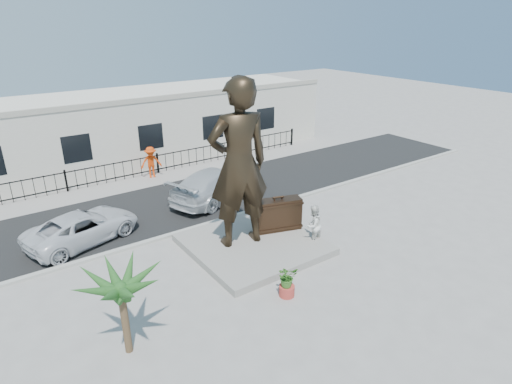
% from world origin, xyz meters
% --- Properties ---
extents(ground, '(100.00, 100.00, 0.00)m').
position_xyz_m(ground, '(0.00, 0.00, 0.00)').
color(ground, '#9E9991').
rests_on(ground, ground).
extents(street, '(40.00, 7.00, 0.01)m').
position_xyz_m(street, '(0.00, 8.00, 0.01)').
color(street, black).
rests_on(street, ground).
extents(curb, '(40.00, 0.25, 0.12)m').
position_xyz_m(curb, '(0.00, 4.50, 0.06)').
color(curb, '#A5A399').
rests_on(curb, ground).
extents(far_sidewalk, '(40.00, 2.50, 0.02)m').
position_xyz_m(far_sidewalk, '(0.00, 12.00, 0.01)').
color(far_sidewalk, '#9E9991').
rests_on(far_sidewalk, ground).
extents(plinth, '(5.20, 5.20, 0.30)m').
position_xyz_m(plinth, '(-0.50, 1.50, 0.15)').
color(plinth, gray).
rests_on(plinth, ground).
extents(fence, '(22.00, 0.10, 1.20)m').
position_xyz_m(fence, '(0.00, 12.80, 0.60)').
color(fence, black).
rests_on(fence, ground).
extents(building, '(28.00, 7.00, 4.40)m').
position_xyz_m(building, '(0.00, 17.00, 2.20)').
color(building, silver).
rests_on(building, ground).
extents(statue, '(2.79, 2.09, 6.96)m').
position_xyz_m(statue, '(-0.97, 1.82, 3.78)').
color(statue, black).
rests_on(statue, plinth).
extents(suitcase, '(2.18, 1.25, 1.46)m').
position_xyz_m(suitcase, '(1.05, 1.79, 1.03)').
color(suitcase, '#322115').
rests_on(suitcase, plinth).
extents(tourist, '(0.99, 0.83, 1.82)m').
position_xyz_m(tourist, '(1.79, 0.26, 0.91)').
color(tourist, silver).
rests_on(tourist, ground).
extents(car_white, '(5.36, 3.58, 1.37)m').
position_xyz_m(car_white, '(-6.29, 6.25, 0.69)').
color(car_white, silver).
rests_on(car_white, street).
extents(car_silver, '(6.30, 4.25, 1.70)m').
position_xyz_m(car_silver, '(0.97, 7.05, 0.86)').
color(car_silver, silver).
rests_on(car_silver, street).
extents(worker, '(1.38, 0.97, 1.94)m').
position_xyz_m(worker, '(-0.64, 12.23, 0.99)').
color(worker, '#DA3E0B').
rests_on(worker, far_sidewalk).
extents(palm_tree, '(1.80, 1.80, 3.20)m').
position_xyz_m(palm_tree, '(-7.06, -1.44, 0.00)').
color(palm_tree, '#214C1B').
rests_on(palm_tree, ground).
extents(planter, '(0.56, 0.56, 0.40)m').
position_xyz_m(planter, '(-1.49, -2.01, 0.20)').
color(planter, '#B53930').
rests_on(planter, ground).
extents(shrub, '(0.80, 0.72, 0.78)m').
position_xyz_m(shrub, '(-1.49, -2.01, 0.79)').
color(shrub, '#397024').
rests_on(shrub, planter).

